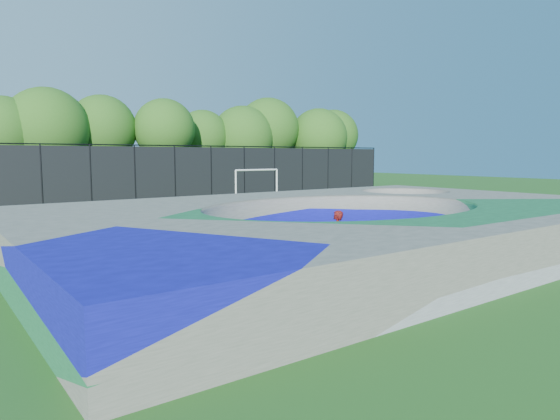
# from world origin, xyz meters

# --- Properties ---
(ground) EXTENTS (120.00, 120.00, 0.00)m
(ground) POSITION_xyz_m (0.00, 0.00, 0.00)
(ground) COLOR #1D5317
(ground) RESTS_ON ground
(skate_deck) EXTENTS (22.00, 14.00, 1.50)m
(skate_deck) POSITION_xyz_m (0.00, 0.00, 0.75)
(skate_deck) COLOR gray
(skate_deck) RESTS_ON ground
(skater) EXTENTS (0.70, 0.57, 1.65)m
(skater) POSITION_xyz_m (-2.41, -2.13, 0.82)
(skater) COLOR #B1160E
(skater) RESTS_ON ground
(skateboard) EXTENTS (0.80, 0.55, 0.05)m
(skateboard) POSITION_xyz_m (-2.41, -2.13, 0.03)
(skateboard) COLOR black
(skateboard) RESTS_ON ground
(soccer_goal) EXTENTS (3.55, 0.12, 2.34)m
(soccer_goal) POSITION_xyz_m (6.77, 15.84, 1.63)
(soccer_goal) COLOR white
(soccer_goal) RESTS_ON ground
(fence) EXTENTS (48.09, 0.09, 4.04)m
(fence) POSITION_xyz_m (0.00, 21.00, 2.10)
(fence) COLOR black
(fence) RESTS_ON ground
(treeline) EXTENTS (52.30, 7.63, 8.80)m
(treeline) POSITION_xyz_m (2.73, 26.24, 5.19)
(treeline) COLOR #483A24
(treeline) RESTS_ON ground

